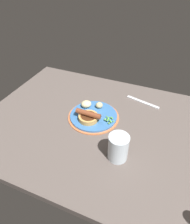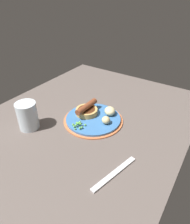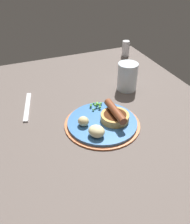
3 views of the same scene
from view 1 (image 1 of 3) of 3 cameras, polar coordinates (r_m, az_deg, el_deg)
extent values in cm
cube|color=#564C47|center=(93.42, 1.27, -4.06)|extent=(110.00, 80.00, 3.00)
cylinder|color=#CC6B3D|center=(95.78, -0.40, -1.34)|extent=(24.43, 24.43, 0.50)
cylinder|color=#386BA8|center=(95.49, -0.41, -1.14)|extent=(22.47, 22.47, 1.40)
cylinder|color=tan|center=(91.82, -1.91, -1.61)|extent=(9.11, 9.11, 2.25)
cylinder|color=#472614|center=(91.19, -1.92, -1.15)|extent=(7.28, 7.28, 0.30)
cylinder|color=brown|center=(90.30, -1.94, -0.48)|extent=(11.99, 2.70, 2.46)
sphere|color=#5EB83D|center=(90.97, 3.85, -1.98)|extent=(0.97, 0.97, 0.97)
sphere|color=#66AF3E|center=(93.36, 3.38, -1.32)|extent=(0.72, 0.72, 0.72)
sphere|color=#67B84D|center=(91.30, 2.91, -2.10)|extent=(0.92, 0.92, 0.92)
sphere|color=#57A44D|center=(92.78, 4.62, -1.56)|extent=(0.82, 0.82, 0.82)
sphere|color=#63A147|center=(90.03, 4.04, -3.14)|extent=(0.88, 0.88, 0.88)
sphere|color=#5AAB3B|center=(92.40, 4.97, -1.83)|extent=(0.78, 0.78, 0.78)
sphere|color=#66B24E|center=(90.50, 4.62, -2.87)|extent=(0.81, 0.81, 0.81)
sphere|color=#5EA643|center=(90.74, 4.37, -2.43)|extent=(0.96, 0.96, 0.96)
sphere|color=#59A143|center=(91.68, 3.87, -1.65)|extent=(0.93, 0.93, 0.93)
sphere|color=#5AA43C|center=(90.64, 3.53, -2.38)|extent=(0.97, 0.97, 0.97)
sphere|color=#54A139|center=(91.25, 2.90, -2.18)|extent=(0.85, 0.85, 0.85)
sphere|color=#5BAD42|center=(91.38, 5.26, -2.67)|extent=(0.70, 0.70, 0.70)
ellipsoid|color=#CCB77F|center=(98.51, 1.23, 1.97)|extent=(4.76, 4.73, 3.03)
ellipsoid|color=beige|center=(99.02, -2.53, 2.29)|extent=(6.68, 6.51, 3.39)
cube|color=silver|center=(107.89, 13.47, 2.77)|extent=(17.87, 5.80, 0.60)
cylinder|color=silver|center=(75.79, 6.65, -10.02)|extent=(7.73, 7.73, 10.88)
camera|label=2|loc=(1.09, 40.60, 23.66)|focal=32.00mm
camera|label=3|loc=(1.28, -23.80, 30.93)|focal=40.00mm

